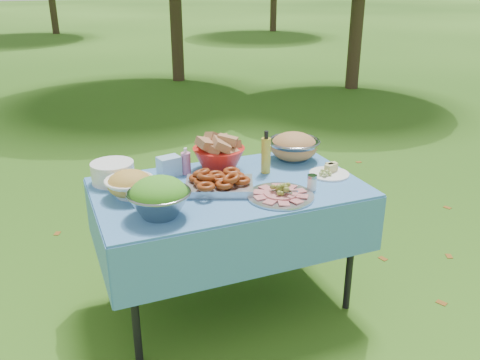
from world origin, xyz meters
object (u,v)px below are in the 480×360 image
at_px(charcuterie_platter, 281,190).
at_px(oil_bottle, 266,152).
at_px(bread_bowl, 219,153).
at_px(picnic_table, 229,246).
at_px(salad_bowl, 159,197).
at_px(pasta_bowl_steel, 294,146).
at_px(plate_stack, 113,172).

distance_m(charcuterie_platter, oil_bottle, 0.37).
relative_size(charcuterie_platter, oil_bottle, 1.40).
bearing_deg(bread_bowl, charcuterie_platter, -72.63).
bearing_deg(oil_bottle, picnic_table, -157.87).
xyz_separation_m(salad_bowl, pasta_bowl_steel, (0.98, 0.48, -0.01)).
distance_m(picnic_table, salad_bowl, 0.69).
relative_size(salad_bowl, charcuterie_platter, 0.85).
bearing_deg(pasta_bowl_steel, charcuterie_platter, -124.09).
bearing_deg(charcuterie_platter, picnic_table, 129.18).
relative_size(picnic_table, oil_bottle, 5.75).
distance_m(salad_bowl, plate_stack, 0.54).
distance_m(salad_bowl, bread_bowl, 0.68).
bearing_deg(bread_bowl, oil_bottle, -32.87).
relative_size(pasta_bowl_steel, oil_bottle, 1.27).
bearing_deg(pasta_bowl_steel, plate_stack, 177.85).
height_order(picnic_table, bread_bowl, bread_bowl).
height_order(picnic_table, salad_bowl, salad_bowl).
relative_size(picnic_table, bread_bowl, 4.71).
relative_size(bread_bowl, oil_bottle, 1.22).
bearing_deg(plate_stack, charcuterie_platter, -34.86).
xyz_separation_m(picnic_table, plate_stack, (-0.58, 0.30, 0.44)).
bearing_deg(salad_bowl, plate_stack, 104.88).
relative_size(pasta_bowl_steel, charcuterie_platter, 0.91).
bearing_deg(plate_stack, picnic_table, -27.32).
relative_size(picnic_table, pasta_bowl_steel, 4.52).
bearing_deg(plate_stack, bread_bowl, -3.28).
height_order(charcuterie_platter, oil_bottle, oil_bottle).
height_order(bread_bowl, charcuterie_platter, bread_bowl).
distance_m(picnic_table, charcuterie_platter, 0.52).
bearing_deg(plate_stack, pasta_bowl_steel, -2.15).
height_order(plate_stack, bread_bowl, bread_bowl).
distance_m(pasta_bowl_steel, charcuterie_platter, 0.61).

